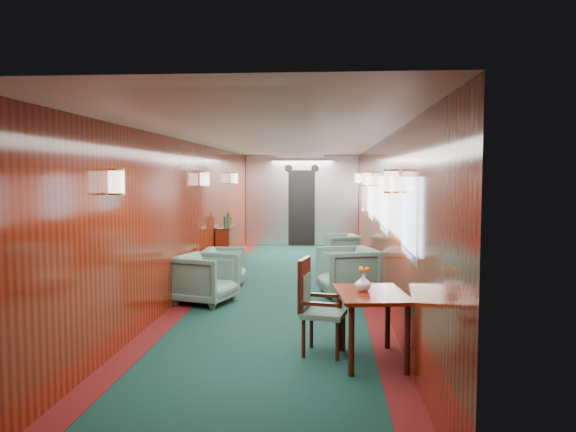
# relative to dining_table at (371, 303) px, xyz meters

# --- Properties ---
(room) EXTENTS (12.00, 12.10, 2.40)m
(room) POSITION_rel_dining_table_xyz_m (-1.14, 3.40, 1.04)
(room) COLOR #0D2F27
(room) RESTS_ON ground
(bulkhead) EXTENTS (2.98, 0.17, 2.39)m
(bulkhead) POSITION_rel_dining_table_xyz_m (-1.14, 9.31, 0.60)
(bulkhead) COLOR silver
(bulkhead) RESTS_ON ground
(windows_right) EXTENTS (0.02, 8.60, 0.80)m
(windows_right) POSITION_rel_dining_table_xyz_m (0.35, 3.65, 0.86)
(windows_right) COLOR #B5B8BC
(windows_right) RESTS_ON ground
(wall_sconces) EXTENTS (2.97, 7.97, 0.25)m
(wall_sconces) POSITION_rel_dining_table_xyz_m (-1.14, 3.97, 1.20)
(wall_sconces) COLOR beige
(wall_sconces) RESTS_ON ground
(dining_table) EXTENTS (0.77, 1.01, 0.70)m
(dining_table) POSITION_rel_dining_table_xyz_m (0.00, 0.00, 0.00)
(dining_table) COLOR maroon
(dining_table) RESTS_ON ground
(side_chair) EXTENTS (0.52, 0.54, 1.00)m
(side_chair) POSITION_rel_dining_table_xyz_m (-0.56, 0.23, -0.05)
(side_chair) COLOR #1F4A42
(side_chair) RESTS_ON ground
(credenza) EXTENTS (0.29, 0.93, 1.11)m
(credenza) POSITION_rel_dining_table_xyz_m (-2.48, 5.57, -0.16)
(credenza) COLOR maroon
(credenza) RESTS_ON ground
(flower_vase) EXTENTS (0.21, 0.21, 0.17)m
(flower_vase) POSITION_rel_dining_table_xyz_m (-0.08, 0.06, 0.20)
(flower_vase) COLOR white
(flower_vase) RESTS_ON dining_table
(armchair_left_near) EXTENTS (0.99, 0.97, 0.72)m
(armchair_left_near) POSITION_rel_dining_table_xyz_m (-2.22, 2.42, -0.23)
(armchair_left_near) COLOR #1F4A42
(armchair_left_near) RESTS_ON ground
(armchair_left_far) EXTENTS (0.71, 0.69, 0.63)m
(armchair_left_far) POSITION_rel_dining_table_xyz_m (-2.19, 3.83, -0.27)
(armchair_left_far) COLOR #1F4A42
(armchair_left_far) RESTS_ON ground
(armchair_right_near) EXTENTS (1.02, 1.01, 0.76)m
(armchair_right_near) POSITION_rel_dining_table_xyz_m (-0.14, 3.07, -0.21)
(armchair_right_near) COLOR #1F4A42
(armchair_right_near) RESTS_ON ground
(armchair_right_far) EXTENTS (0.82, 0.80, 0.62)m
(armchair_right_far) POSITION_rel_dining_table_xyz_m (-0.16, 6.27, -0.28)
(armchair_right_far) COLOR #1F4A42
(armchair_right_far) RESTS_ON ground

